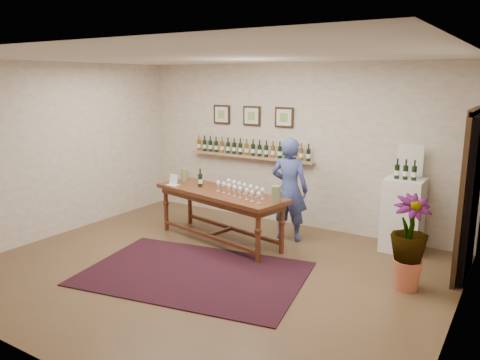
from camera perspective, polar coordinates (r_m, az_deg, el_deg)
The scene contains 14 objects.
ground at distance 6.45m, azimuth -3.85°, elevation -10.89°, with size 6.00×6.00×0.00m, color brown.
room_shell at distance 6.93m, azimuth 19.82°, elevation -0.24°, with size 6.00×6.00×6.00m.
rug at distance 6.34m, azimuth -5.62°, elevation -11.26°, with size 2.85×1.90×0.02m, color #42110B.
tasting_table at distance 7.33m, azimuth -2.50°, elevation -2.29°, with size 2.40×1.20×0.82m.
table_glasses at distance 7.04m, azimuth -0.03°, elevation -1.13°, with size 1.26×0.29×0.17m, color silver, non-canonical shape.
table_bottles at distance 7.62m, azimuth -4.67°, elevation 0.30°, with size 0.27×0.15×0.29m, color black, non-canonical shape.
pitcher_left at distance 8.03m, azimuth -6.78°, elevation 0.65°, with size 0.14×0.14×0.23m, color olive, non-canonical shape.
pitcher_right at distance 6.62m, azimuth 4.38°, elevation -1.74°, with size 0.15×0.15×0.24m, color olive, non-canonical shape.
menu_card at distance 7.79m, azimuth -8.10°, elevation 0.06°, with size 0.19×0.14×0.18m, color silver.
display_pedestal at distance 7.39m, azimuth 19.24°, elevation -4.02°, with size 0.55×0.55×1.10m, color white.
pedestal_bottles at distance 7.17m, azimuth 19.54°, elevation 1.20°, with size 0.30×0.08×0.30m, color black, non-canonical shape.
info_sign at distance 7.35m, azimuth 20.02°, elevation 2.31°, with size 0.38×0.02×0.52m, color silver.
potted_plant at distance 6.04m, azimuth 19.90°, elevation -7.23°, with size 0.74×0.74×1.02m.
person at distance 7.42m, azimuth 6.05°, elevation -1.14°, with size 0.60×0.39×1.65m, color #394787.
Camera 1 is at (3.51, -4.79, 2.53)m, focal length 35.00 mm.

